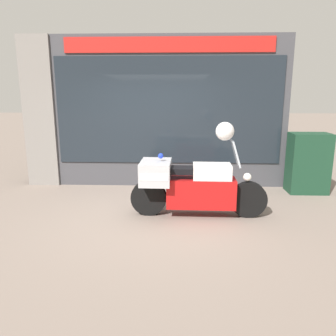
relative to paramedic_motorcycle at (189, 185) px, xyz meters
The scene contains 6 objects.
ground_plane 0.92m from the paramedic_motorcycle, behind, with size 60.00×60.00×0.00m, color gray.
shop_building 2.56m from the paramedic_motorcycle, 117.68° to the left, with size 5.86×0.55×3.31m.
window_display 2.13m from the paramedic_motorcycle, 102.30° to the left, with size 4.71×0.30×1.99m.
paramedic_motorcycle is the anchor object (origin of this frame).
utility_cabinet 2.96m from the paramedic_motorcycle, 30.14° to the left, with size 0.81×0.52×1.27m, color #193D28.
white_helmet 1.08m from the paramedic_motorcycle, ahead, with size 0.30×0.30×0.30m, color white.
Camera 1 is at (0.58, -5.45, 2.09)m, focal length 35.00 mm.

